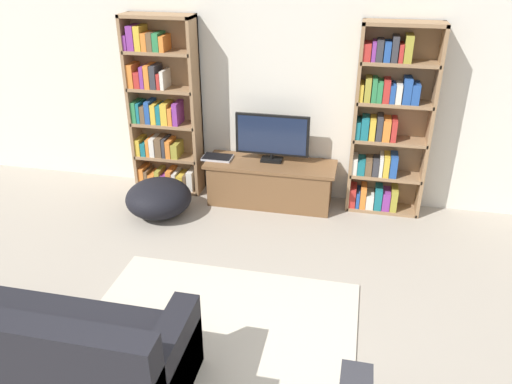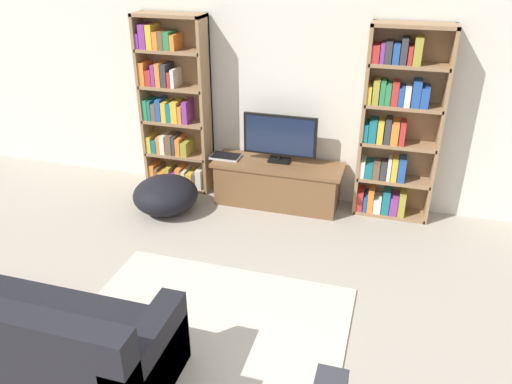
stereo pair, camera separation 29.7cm
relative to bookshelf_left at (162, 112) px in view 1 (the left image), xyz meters
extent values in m
cube|color=silver|center=(1.42, 0.18, 0.33)|extent=(8.80, 0.06, 2.60)
cube|color=#93704C|center=(-0.34, -0.02, 0.05)|extent=(0.04, 0.30, 2.05)
cube|color=#93704C|center=(0.43, -0.02, 0.05)|extent=(0.04, 0.30, 2.05)
cube|color=#93704C|center=(0.04, 0.11, 0.05)|extent=(0.80, 0.04, 2.05)
cube|color=#93704C|center=(0.04, -0.02, 1.06)|extent=(0.80, 0.30, 0.04)
cube|color=#93704C|center=(0.04, -0.02, -0.95)|extent=(0.77, 0.30, 0.04)
cube|color=orange|center=(-0.29, -0.04, -0.82)|extent=(0.07, 0.24, 0.24)
cube|color=brown|center=(-0.23, -0.04, -0.83)|extent=(0.04, 0.24, 0.21)
cube|color=orange|center=(-0.16, -0.04, -0.85)|extent=(0.08, 0.24, 0.17)
cube|color=#9E9333|center=(-0.08, -0.04, -0.83)|extent=(0.06, 0.24, 0.22)
cube|color=#7F338C|center=(-0.01, -0.04, -0.85)|extent=(0.07, 0.24, 0.17)
cube|color=orange|center=(0.06, -0.04, -0.82)|extent=(0.07, 0.24, 0.23)
cube|color=silver|center=(0.13, -0.04, -0.83)|extent=(0.05, 0.24, 0.21)
cube|color=gold|center=(0.20, -0.04, -0.84)|extent=(0.08, 0.24, 0.18)
cube|color=brown|center=(0.27, -0.04, -0.84)|extent=(0.04, 0.24, 0.20)
cube|color=silver|center=(0.33, -0.04, -0.81)|extent=(0.07, 0.24, 0.24)
cube|color=#93704C|center=(0.04, -0.02, -0.54)|extent=(0.77, 0.30, 0.04)
cube|color=gold|center=(-0.29, -0.04, -0.43)|extent=(0.06, 0.24, 0.20)
cube|color=#196B75|center=(-0.23, -0.04, -0.45)|extent=(0.06, 0.24, 0.16)
cube|color=orange|center=(-0.17, -0.04, -0.42)|extent=(0.04, 0.24, 0.21)
cube|color=silver|center=(-0.11, -0.04, -0.42)|extent=(0.06, 0.24, 0.22)
cube|color=brown|center=(-0.03, -0.04, -0.41)|extent=(0.08, 0.24, 0.23)
cube|color=#333338|center=(0.03, -0.04, -0.41)|extent=(0.04, 0.24, 0.23)
cube|color=orange|center=(0.09, -0.04, -0.42)|extent=(0.06, 0.24, 0.21)
cube|color=#9E9333|center=(0.16, -0.04, -0.44)|extent=(0.08, 0.24, 0.17)
cube|color=#93704C|center=(0.04, -0.02, -0.13)|extent=(0.77, 0.30, 0.04)
cube|color=#2D7F47|center=(-0.30, -0.04, 0.01)|extent=(0.06, 0.24, 0.24)
cube|color=#196B75|center=(-0.24, -0.04, 0.00)|extent=(0.04, 0.24, 0.23)
cube|color=brown|center=(-0.19, -0.04, -0.01)|extent=(0.06, 0.24, 0.20)
cube|color=#234C99|center=(-0.13, -0.04, 0.01)|extent=(0.06, 0.24, 0.26)
cube|color=gold|center=(-0.06, -0.04, 0.00)|extent=(0.06, 0.24, 0.23)
cube|color=#196B75|center=(0.00, -0.04, -0.01)|extent=(0.05, 0.24, 0.22)
cube|color=gold|center=(0.07, -0.04, 0.01)|extent=(0.08, 0.24, 0.24)
cube|color=orange|center=(0.14, -0.04, -0.02)|extent=(0.05, 0.24, 0.20)
cube|color=#7F338C|center=(0.21, -0.04, 0.01)|extent=(0.06, 0.24, 0.25)
cube|color=#93704C|center=(0.04, -0.02, 0.28)|extent=(0.77, 0.30, 0.04)
cube|color=orange|center=(-0.29, -0.04, 0.42)|extent=(0.07, 0.24, 0.26)
cube|color=#B72D28|center=(-0.21, -0.04, 0.38)|extent=(0.07, 0.24, 0.18)
cube|color=#7F338C|center=(-0.15, -0.04, 0.41)|extent=(0.04, 0.24, 0.24)
cube|color=orange|center=(-0.09, -0.04, 0.42)|extent=(0.06, 0.24, 0.26)
cube|color=#333338|center=(-0.02, -0.04, 0.42)|extent=(0.07, 0.24, 0.25)
cube|color=#B72D28|center=(0.04, -0.04, 0.38)|extent=(0.04, 0.24, 0.17)
cube|color=silver|center=(0.09, -0.04, 0.40)|extent=(0.04, 0.24, 0.20)
cube|color=#93704C|center=(0.04, -0.02, 0.69)|extent=(0.77, 0.30, 0.04)
cube|color=#7F338C|center=(-0.30, -0.04, 0.79)|extent=(0.04, 0.24, 0.16)
cube|color=#7F338C|center=(-0.24, -0.04, 0.84)|extent=(0.08, 0.24, 0.26)
cube|color=gold|center=(-0.16, -0.04, 0.83)|extent=(0.07, 0.24, 0.26)
cube|color=orange|center=(-0.08, -0.04, 0.80)|extent=(0.06, 0.24, 0.19)
cube|color=brown|center=(-0.02, -0.04, 0.80)|extent=(0.06, 0.24, 0.19)
cube|color=#2D7F47|center=(0.05, -0.04, 0.80)|extent=(0.07, 0.24, 0.19)
cube|color=orange|center=(0.12, -0.04, 0.79)|extent=(0.05, 0.24, 0.16)
cube|color=#93704C|center=(2.20, -0.02, 0.05)|extent=(0.04, 0.30, 2.05)
cube|color=#93704C|center=(2.97, -0.02, 0.05)|extent=(0.04, 0.30, 2.05)
cube|color=#93704C|center=(2.59, 0.11, 0.05)|extent=(0.80, 0.04, 2.05)
cube|color=#93704C|center=(2.59, -0.02, 1.06)|extent=(0.80, 0.30, 0.04)
cube|color=#93704C|center=(2.59, -0.02, -0.95)|extent=(0.77, 0.30, 0.04)
cube|color=#B72D28|center=(2.26, -0.04, -0.82)|extent=(0.07, 0.24, 0.22)
cube|color=#234C99|center=(2.32, -0.04, -0.85)|extent=(0.04, 0.24, 0.18)
cube|color=orange|center=(2.37, -0.04, -0.82)|extent=(0.06, 0.24, 0.24)
cube|color=silver|center=(2.45, -0.04, -0.85)|extent=(0.08, 0.24, 0.16)
cube|color=#196B75|center=(2.54, -0.04, -0.81)|extent=(0.08, 0.24, 0.24)
cube|color=#7F338C|center=(2.63, -0.04, -0.83)|extent=(0.08, 0.24, 0.21)
cube|color=#9E9333|center=(2.71, -0.04, -0.81)|extent=(0.07, 0.24, 0.25)
cube|color=#93704C|center=(2.59, -0.02, -0.54)|extent=(0.77, 0.30, 0.04)
cube|color=silver|center=(2.25, -0.04, -0.43)|extent=(0.05, 0.24, 0.18)
cube|color=#196B75|center=(2.32, -0.04, -0.45)|extent=(0.08, 0.24, 0.16)
cube|color=brown|center=(2.40, -0.04, -0.44)|extent=(0.07, 0.24, 0.17)
cube|color=#333338|center=(2.47, -0.04, -0.44)|extent=(0.07, 0.24, 0.17)
cube|color=silver|center=(2.53, -0.04, -0.42)|extent=(0.04, 0.24, 0.22)
cube|color=gold|center=(2.58, -0.04, -0.41)|extent=(0.06, 0.24, 0.23)
cube|color=#234C99|center=(2.66, -0.04, -0.41)|extent=(0.08, 0.24, 0.24)
cube|color=#93704C|center=(2.59, -0.02, -0.13)|extent=(0.77, 0.30, 0.04)
cube|color=#196B75|center=(2.24, -0.04, -0.02)|extent=(0.05, 0.24, 0.19)
cube|color=#196B75|center=(2.31, -0.04, 0.00)|extent=(0.08, 0.24, 0.23)
cube|color=gold|center=(2.39, -0.04, 0.00)|extent=(0.06, 0.24, 0.23)
cube|color=#333338|center=(2.46, -0.04, 0.01)|extent=(0.06, 0.24, 0.25)
cube|color=orange|center=(2.54, -0.04, 0.00)|extent=(0.08, 0.24, 0.23)
cube|color=#B72D28|center=(2.61, -0.04, 0.00)|extent=(0.05, 0.24, 0.23)
cube|color=#93704C|center=(2.59, -0.02, 0.28)|extent=(0.77, 0.30, 0.04)
cube|color=gold|center=(2.24, -0.04, 0.38)|extent=(0.04, 0.24, 0.18)
cube|color=#9E9333|center=(2.30, -0.04, 0.41)|extent=(0.06, 0.24, 0.24)
cube|color=#2D7F47|center=(2.37, -0.04, 0.41)|extent=(0.05, 0.24, 0.23)
cube|color=#2D7F47|center=(2.42, -0.04, 0.40)|extent=(0.05, 0.24, 0.21)
cube|color=#B72D28|center=(2.49, -0.04, 0.41)|extent=(0.07, 0.24, 0.23)
cube|color=#234C99|center=(2.55, -0.04, 0.39)|extent=(0.05, 0.24, 0.19)
cube|color=silver|center=(2.61, -0.04, 0.39)|extent=(0.06, 0.24, 0.19)
cube|color=#234C99|center=(2.69, -0.04, 0.42)|extent=(0.08, 0.24, 0.25)
cube|color=#234C99|center=(2.78, -0.04, 0.40)|extent=(0.08, 0.24, 0.20)
cube|color=#93704C|center=(2.59, -0.02, 0.69)|extent=(0.77, 0.30, 0.04)
cube|color=#B72D28|center=(2.26, -0.04, 0.79)|extent=(0.08, 0.24, 0.17)
cube|color=#7F338C|center=(2.32, -0.04, 0.80)|extent=(0.04, 0.24, 0.19)
cube|color=#333338|center=(2.38, -0.04, 0.81)|extent=(0.07, 0.24, 0.20)
cube|color=#234C99|center=(2.45, -0.04, 0.80)|extent=(0.06, 0.24, 0.19)
cube|color=#333338|center=(2.52, -0.04, 0.83)|extent=(0.06, 0.24, 0.24)
cube|color=#B72D28|center=(2.58, -0.04, 0.79)|extent=(0.04, 0.24, 0.17)
cube|color=#9E9333|center=(2.65, -0.04, 0.84)|extent=(0.08, 0.24, 0.26)
cube|color=brown|center=(1.31, -0.14, -0.74)|extent=(1.39, 0.48, 0.47)
cube|color=brown|center=(1.31, -0.14, -0.49)|extent=(1.47, 0.51, 0.04)
cube|color=black|center=(1.31, -0.07, -0.46)|extent=(0.24, 0.16, 0.03)
cylinder|color=black|center=(1.31, -0.07, -0.42)|extent=(0.04, 0.04, 0.05)
cube|color=black|center=(1.31, -0.07, -0.16)|extent=(0.83, 0.04, 0.47)
cube|color=#19233D|center=(1.31, -0.09, -0.16)|extent=(0.77, 0.00, 0.42)
cube|color=#B7B7BC|center=(0.69, -0.14, -0.46)|extent=(0.34, 0.22, 0.02)
cube|color=black|center=(0.69, -0.14, -0.45)|extent=(0.32, 0.21, 0.00)
cube|color=beige|center=(1.31, -2.40, -0.96)|extent=(2.15, 1.72, 0.02)
cube|color=black|center=(0.26, -3.08, -0.76)|extent=(2.09, 0.82, 0.42)
cube|color=black|center=(1.21, -3.08, -0.67)|extent=(0.18, 0.82, 0.60)
ellipsoid|color=black|center=(0.16, -0.67, -0.77)|extent=(0.72, 0.72, 0.40)
camera|label=1|loc=(2.25, -5.23, 1.77)|focal=35.00mm
camera|label=2|loc=(2.54, -5.15, 1.77)|focal=35.00mm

